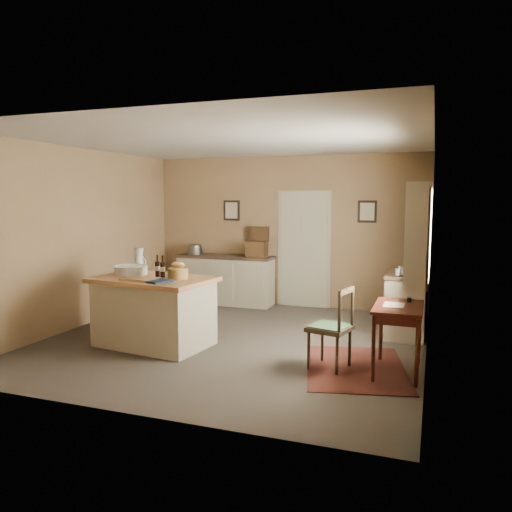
% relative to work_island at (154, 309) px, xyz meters
% --- Properties ---
extents(ground, '(5.00, 5.00, 0.00)m').
position_rel_work_island_xyz_m(ground, '(0.92, 0.55, -0.48)').
color(ground, '#51473D').
rests_on(ground, ground).
extents(wall_back, '(5.00, 0.10, 2.70)m').
position_rel_work_island_xyz_m(wall_back, '(0.92, 3.05, 0.87)').
color(wall_back, '#9B7853').
rests_on(wall_back, ground).
extents(wall_front, '(5.00, 0.10, 2.70)m').
position_rel_work_island_xyz_m(wall_front, '(0.92, -1.95, 0.87)').
color(wall_front, '#9B7853').
rests_on(wall_front, ground).
extents(wall_left, '(0.10, 5.00, 2.70)m').
position_rel_work_island_xyz_m(wall_left, '(-1.58, 0.55, 0.87)').
color(wall_left, '#9B7853').
rests_on(wall_left, ground).
extents(wall_right, '(0.10, 5.00, 2.70)m').
position_rel_work_island_xyz_m(wall_right, '(3.42, 0.55, 0.87)').
color(wall_right, '#9B7853').
rests_on(wall_right, ground).
extents(ceiling, '(5.00, 5.00, 0.00)m').
position_rel_work_island_xyz_m(ceiling, '(0.92, 0.55, 2.22)').
color(ceiling, silver).
rests_on(ceiling, wall_back).
extents(door, '(0.97, 0.06, 2.11)m').
position_rel_work_island_xyz_m(door, '(1.27, 3.02, 0.57)').
color(door, beige).
rests_on(door, ground).
extents(framed_prints, '(2.82, 0.02, 0.38)m').
position_rel_work_island_xyz_m(framed_prints, '(1.12, 3.03, 1.24)').
color(framed_prints, black).
rests_on(framed_prints, ground).
extents(window, '(0.25, 1.99, 1.12)m').
position_rel_work_island_xyz_m(window, '(3.34, 0.35, 1.07)').
color(window, '#BCB397').
rests_on(window, ground).
extents(work_island, '(1.63, 1.17, 1.20)m').
position_rel_work_island_xyz_m(work_island, '(0.00, 0.00, 0.00)').
color(work_island, '#BCB397').
rests_on(work_island, ground).
extents(sideboard, '(1.81, 0.52, 1.18)m').
position_rel_work_island_xyz_m(sideboard, '(-0.14, 2.75, -0.00)').
color(sideboard, '#BCB397').
rests_on(sideboard, ground).
extents(rug, '(1.43, 1.80, 0.01)m').
position_rel_work_island_xyz_m(rug, '(2.67, -0.02, -0.48)').
color(rug, '#521E17').
rests_on(rug, ground).
extents(writing_desk, '(0.52, 0.85, 0.82)m').
position_rel_work_island_xyz_m(writing_desk, '(3.12, -0.02, 0.18)').
color(writing_desk, '#33110B').
rests_on(writing_desk, ground).
extents(desk_chair, '(0.53, 0.53, 0.93)m').
position_rel_work_island_xyz_m(desk_chair, '(2.38, -0.12, -0.02)').
color(desk_chair, black).
rests_on(desk_chair, ground).
extents(right_cabinet, '(0.55, 0.99, 0.99)m').
position_rel_work_island_xyz_m(right_cabinet, '(3.12, 1.64, -0.02)').
color(right_cabinet, '#BCB397').
rests_on(right_cabinet, ground).
extents(shelving_unit, '(0.34, 0.89, 1.98)m').
position_rel_work_island_xyz_m(shelving_unit, '(3.27, 2.39, 0.51)').
color(shelving_unit, black).
rests_on(shelving_unit, ground).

